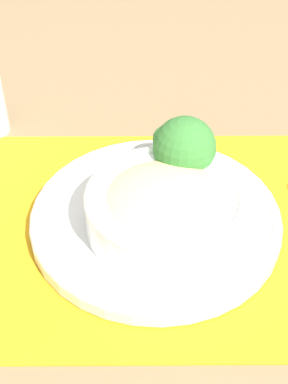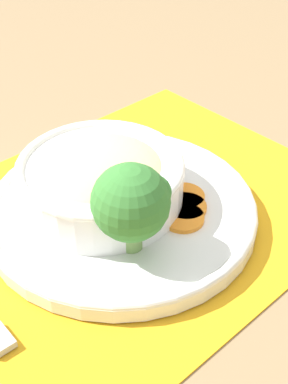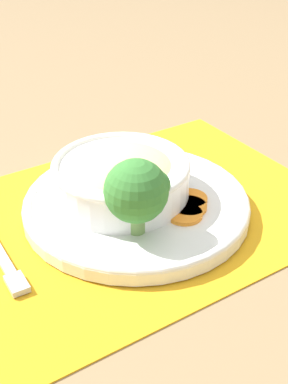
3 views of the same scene
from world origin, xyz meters
name	(u,v)px [view 2 (image 2 of 3)]	position (x,y,z in m)	size (l,w,h in m)	color
ground_plane	(122,219)	(0.00, 0.00, 0.00)	(4.00, 4.00, 0.00)	#8C704C
placemat	(122,218)	(0.00, 0.00, 0.00)	(0.51, 0.38, 0.00)	orange
plate	(122,208)	(0.00, 0.00, 0.02)	(0.29, 0.29, 0.02)	white
bowl	(101,178)	(0.01, -0.02, 0.05)	(0.18, 0.18, 0.06)	white
broccoli_floret	(131,203)	(0.04, 0.05, 0.07)	(0.08, 0.08, 0.09)	#759E51
carrot_slice_near	(182,218)	(-0.03, 0.06, 0.02)	(0.05, 0.05, 0.01)	orange
carrot_slice_middle	(185,207)	(-0.04, 0.05, 0.02)	(0.05, 0.05, 0.01)	orange
carrot_slice_far	(184,197)	(-0.06, 0.04, 0.02)	(0.05, 0.05, 0.01)	orange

